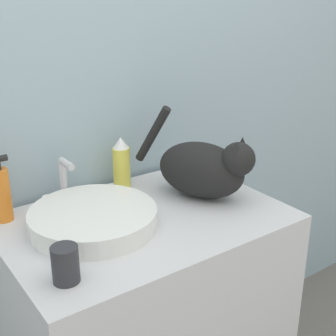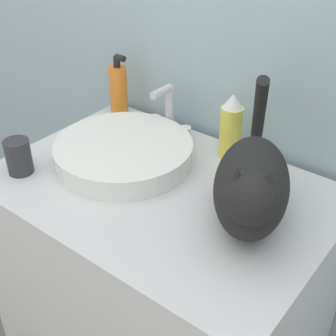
{
  "view_description": "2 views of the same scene",
  "coord_description": "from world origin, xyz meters",
  "px_view_note": "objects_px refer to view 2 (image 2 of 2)",
  "views": [
    {
      "loc": [
        -0.64,
        -0.74,
        1.48
      ],
      "look_at": [
        0.06,
        0.24,
        1.01
      ],
      "focal_mm": 50.0,
      "sensor_mm": 36.0,
      "label": 1
    },
    {
      "loc": [
        0.57,
        -0.42,
        1.5
      ],
      "look_at": [
        0.06,
        0.23,
        0.96
      ],
      "focal_mm": 50.0,
      "sensor_mm": 36.0,
      "label": 2
    }
  ],
  "objects_px": {
    "spray_bottle": "(231,127)",
    "cup": "(19,157)",
    "soap_bottle": "(119,90)",
    "cat": "(251,186)"
  },
  "relations": [
    {
      "from": "cat",
      "to": "spray_bottle",
      "type": "bearing_deg",
      "value": -166.24
    },
    {
      "from": "spray_bottle",
      "to": "soap_bottle",
      "type": "bearing_deg",
      "value": 179.9
    },
    {
      "from": "soap_bottle",
      "to": "cat",
      "type": "bearing_deg",
      "value": -20.46
    },
    {
      "from": "spray_bottle",
      "to": "cup",
      "type": "height_order",
      "value": "spray_bottle"
    },
    {
      "from": "soap_bottle",
      "to": "cup",
      "type": "bearing_deg",
      "value": -86.91
    },
    {
      "from": "soap_bottle",
      "to": "spray_bottle",
      "type": "relative_size",
      "value": 1.09
    },
    {
      "from": "cat",
      "to": "cup",
      "type": "bearing_deg",
      "value": -98.79
    },
    {
      "from": "cat",
      "to": "cup",
      "type": "relative_size",
      "value": 4.47
    },
    {
      "from": "spray_bottle",
      "to": "cup",
      "type": "relative_size",
      "value": 1.99
    },
    {
      "from": "soap_bottle",
      "to": "spray_bottle",
      "type": "height_order",
      "value": "soap_bottle"
    }
  ]
}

